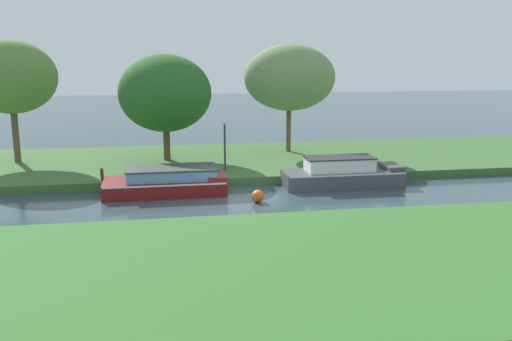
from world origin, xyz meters
TOP-DOWN VIEW (x-y plane):
  - ground_plane at (0.00, 0.00)m, footprint 120.00×120.00m
  - riverbank_far at (0.00, 7.00)m, footprint 72.00×10.00m
  - riverbank_near at (0.00, -9.00)m, footprint 72.00×10.00m
  - slate_barge at (4.99, 1.20)m, footprint 5.67×1.82m
  - maroon_narrowboat at (-3.21, 1.20)m, footprint 5.40×2.36m
  - willow_tree_left at (-11.15, 7.88)m, footprint 4.81×3.40m
  - willow_tree_centre at (-3.15, 7.11)m, footprint 5.00×4.65m
  - willow_tree_right at (4.05, 8.42)m, footprint 5.36×3.67m
  - lamp_post at (-0.33, 3.79)m, footprint 0.24×0.24m
  - mooring_post_near at (-6.20, 2.41)m, footprint 0.14×0.14m
  - channel_buoy at (0.51, -1.02)m, footprint 0.53×0.53m

SIDE VIEW (x-z plane):
  - ground_plane at x=0.00m, z-range 0.00..0.00m
  - riverbank_far at x=0.00m, z-range 0.00..0.40m
  - riverbank_near at x=0.00m, z-range 0.00..0.40m
  - channel_buoy at x=0.51m, z-range 0.00..0.53m
  - maroon_narrowboat at x=-3.21m, z-range -0.07..1.12m
  - slate_barge at x=4.99m, z-range -0.12..1.29m
  - mooring_post_near at x=-6.20m, z-range 0.40..1.01m
  - lamp_post at x=-0.33m, z-range 0.76..3.32m
  - willow_tree_centre at x=-3.15m, z-range 1.18..6.92m
  - willow_tree_right at x=4.05m, z-range 1.62..7.91m
  - willow_tree_left at x=-11.15m, z-range 1.69..8.17m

